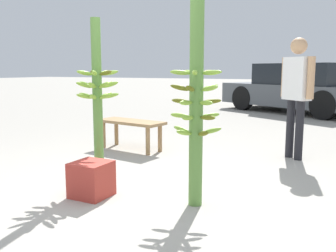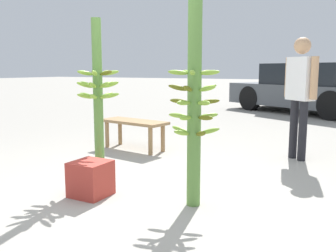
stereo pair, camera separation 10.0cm
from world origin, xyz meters
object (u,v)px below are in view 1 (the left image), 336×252
at_px(parked_car, 301,89).
at_px(produce_crate, 91,179).
at_px(vendor_person, 297,87).
at_px(banana_stalk_left, 97,97).
at_px(market_bench, 131,126).
at_px(banana_stalk_center, 196,105).

height_order(parked_car, produce_crate, parked_car).
bearing_deg(vendor_person, produce_crate, -81.34).
distance_m(banana_stalk_left, parked_car, 7.58).
bearing_deg(vendor_person, market_bench, -127.51).
bearing_deg(banana_stalk_center, parked_car, 91.02).
height_order(banana_stalk_center, parked_car, banana_stalk_center).
xyz_separation_m(market_bench, produce_crate, (0.76, -1.88, -0.19)).
bearing_deg(banana_stalk_left, market_bench, 109.82).
xyz_separation_m(banana_stalk_center, market_bench, (-1.69, 1.65, -0.51)).
relative_size(banana_stalk_center, market_bench, 1.61).
bearing_deg(produce_crate, vendor_person, 58.95).
bearing_deg(produce_crate, parked_car, 84.29).
bearing_deg(banana_stalk_center, market_bench, 135.71).
distance_m(banana_stalk_center, parked_car, 7.71).
bearing_deg(vendor_person, banana_stalk_center, -63.37).
height_order(banana_stalk_center, produce_crate, banana_stalk_center).
height_order(banana_stalk_left, market_bench, banana_stalk_left).
bearing_deg(market_bench, banana_stalk_center, -35.55).
bearing_deg(banana_stalk_center, banana_stalk_left, 170.06).
xyz_separation_m(banana_stalk_left, parked_car, (1.03, 7.50, -0.24)).
height_order(market_bench, parked_car, parked_car).
height_order(banana_stalk_left, produce_crate, banana_stalk_left).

